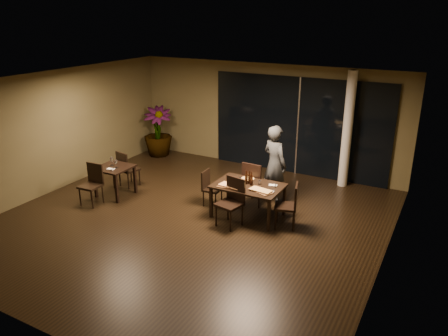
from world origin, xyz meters
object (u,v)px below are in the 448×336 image
at_px(diner, 275,164).
at_px(main_table, 248,188).
at_px(chair_side_near, 93,182).
at_px(bottle_a, 246,177).
at_px(chair_side_far, 126,167).
at_px(bottle_c, 249,177).
at_px(bottle_b, 251,179).
at_px(chair_main_left, 210,186).
at_px(potted_plant, 158,132).
at_px(chair_main_far, 254,181).
at_px(chair_main_near, 232,199).
at_px(side_table, 114,172).
at_px(chair_main_right, 290,203).

bearing_deg(diner, main_table, 104.67).
xyz_separation_m(chair_side_near, bottle_a, (3.47, 1.15, 0.36)).
height_order(chair_side_far, bottle_c, bottle_c).
relative_size(chair_side_far, bottle_b, 3.18).
height_order(chair_main_left, bottle_c, bottle_c).
distance_m(main_table, potted_plant, 5.10).
distance_m(chair_main_far, potted_plant, 4.68).
bearing_deg(chair_main_near, side_table, -168.57).
relative_size(potted_plant, bottle_b, 5.14).
bearing_deg(chair_main_left, bottle_a, -98.13).
height_order(chair_main_near, chair_side_near, chair_main_near).
height_order(diner, bottle_c, diner).
distance_m(chair_main_right, bottle_b, 1.00).
xyz_separation_m(main_table, bottle_b, (0.06, 0.03, 0.23)).
height_order(chair_main_far, bottle_b, chair_main_far).
relative_size(main_table, chair_main_near, 1.43).
height_order(chair_main_right, bottle_c, bottle_c).
bearing_deg(bottle_b, potted_plant, 149.96).
height_order(chair_main_left, chair_side_near, chair_side_near).
xyz_separation_m(side_table, chair_side_near, (-0.14, -0.61, -0.08)).
relative_size(chair_main_left, chair_side_near, 0.87).
relative_size(chair_main_left, diner, 0.45).
height_order(bottle_a, bottle_b, bottle_b).
xyz_separation_m(chair_main_far, bottle_b, (0.21, -0.59, 0.31)).
bearing_deg(potted_plant, main_table, -30.69).
relative_size(chair_main_left, potted_plant, 0.55).
bearing_deg(chair_main_near, diner, 90.65).
height_order(diner, bottle_b, diner).
relative_size(side_table, chair_side_near, 0.82).
relative_size(main_table, bottle_a, 5.03).
xyz_separation_m(chair_main_near, potted_plant, (-4.25, 3.12, 0.19)).
xyz_separation_m(side_table, diner, (3.58, 1.56, 0.31)).
relative_size(chair_main_near, bottle_b, 3.47).
xyz_separation_m(chair_main_near, bottle_a, (0.06, 0.56, 0.32)).
bearing_deg(bottle_b, bottle_c, 142.27).
bearing_deg(chair_side_near, diner, 26.99).
bearing_deg(bottle_a, diner, 76.05).
relative_size(main_table, chair_side_near, 1.55).
bearing_deg(side_table, bottle_c, 9.87).
bearing_deg(side_table, chair_main_far, 18.94).
height_order(chair_main_near, chair_main_left, chair_main_near).
distance_m(diner, potted_plant, 4.82).
bearing_deg(potted_plant, chair_side_near, -77.23).
distance_m(chair_main_right, potted_plant, 5.99).
bearing_deg(diner, bottle_c, 102.98).
xyz_separation_m(chair_main_left, chair_side_near, (-2.48, -1.24, 0.07)).
relative_size(side_table, chair_side_far, 0.83).
bearing_deg(chair_main_left, chair_side_near, 113.46).
xyz_separation_m(chair_main_near, chair_side_near, (-3.41, -0.59, -0.04)).
bearing_deg(chair_main_near, chair_main_far, 102.56).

